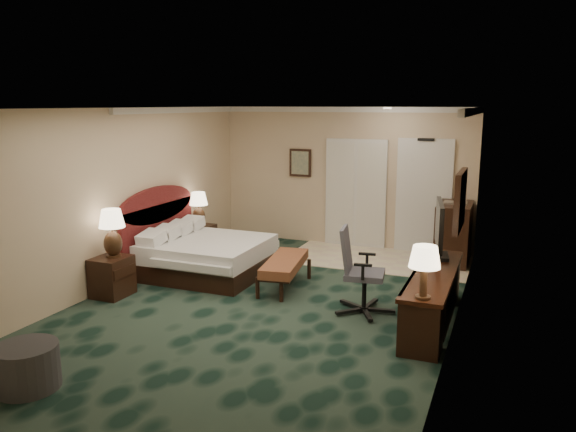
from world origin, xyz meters
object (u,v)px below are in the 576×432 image
at_px(desk_chair, 365,271).
at_px(lamp_far, 199,209).
at_px(nightstand_far, 201,239).
at_px(minibar, 454,233).
at_px(lamp_near, 112,233).
at_px(tv, 439,230).
at_px(desk, 433,298).
at_px(ottoman, 27,367).
at_px(bed, 208,257).
at_px(bed_bench, 285,273).
at_px(nightstand_near, 112,277).

bearing_deg(desk_chair, lamp_far, 145.14).
bearing_deg(nightstand_far, minibar, 13.95).
bearing_deg(lamp_near, lamp_far, 90.93).
bearing_deg(tv, lamp_far, 156.07).
relative_size(desk, tv, 2.34).
distance_m(desk, desk_chair, 0.93).
relative_size(ottoman, tv, 0.62).
height_order(lamp_far, desk, lamp_far).
bearing_deg(bed, lamp_near, -117.98).
bearing_deg(tv, desk, -96.07).
relative_size(bed_bench, desk, 0.58).
relative_size(nightstand_near, lamp_near, 0.83).
xyz_separation_m(bed, ottoman, (0.26, -3.97, -0.07)).
relative_size(nightstand_far, lamp_far, 0.84).
distance_m(nightstand_far, lamp_far, 0.59).
relative_size(nightstand_near, bed_bench, 0.43).
bearing_deg(lamp_far, nightstand_far, 84.73).
bearing_deg(ottoman, lamp_far, 101.69).
xyz_separation_m(desk, desk_chair, (-0.90, 0.05, 0.24)).
xyz_separation_m(bed_bench, desk_chair, (1.37, -0.54, 0.35)).
bearing_deg(nightstand_near, minibar, 39.62).
bearing_deg(desk_chair, minibar, 65.42).
xyz_separation_m(lamp_far, minibar, (4.44, 1.15, -0.32)).
bearing_deg(ottoman, desk, 42.76).
bearing_deg(ottoman, minibar, 61.18).
distance_m(bed, lamp_far, 1.43).
bearing_deg(nightstand_far, desk_chair, -27.00).
bearing_deg(bed, desk, -11.80).
bearing_deg(nightstand_near, desk, 8.56).
xyz_separation_m(bed, lamp_near, (-0.74, -1.40, 0.64)).
bearing_deg(bed_bench, minibar, 38.23).
distance_m(nightstand_near, desk_chair, 3.66).
xyz_separation_m(nightstand_far, minibar, (4.44, 1.10, 0.26)).
relative_size(bed, tv, 1.82).
bearing_deg(desk, minibar, 91.08).
bearing_deg(nightstand_far, bed, -54.86).
bearing_deg(tv, bed, 169.20).
bearing_deg(tv, bed_bench, 173.37).
bearing_deg(lamp_near, desk, 7.97).
bearing_deg(ottoman, nightstand_near, 111.98).
distance_m(nightstand_far, ottoman, 5.18).
height_order(desk, minibar, minibar).
height_order(ottoman, minibar, minibar).
bearing_deg(desk_chair, lamp_near, -177.76).
xyz_separation_m(lamp_far, ottoman, (1.04, -5.03, -0.63)).
bearing_deg(nightstand_near, nightstand_far, 90.41).
bearing_deg(tv, desk_chair, -152.24).
bearing_deg(tv, nightstand_far, 155.46).
height_order(desk_chair, minibar, desk_chair).
bearing_deg(ottoman, bed, 93.71).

